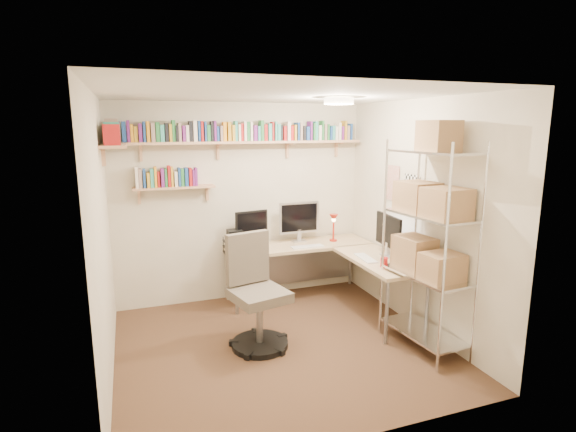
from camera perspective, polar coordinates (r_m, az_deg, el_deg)
name	(u,v)px	position (r m, az deg, el deg)	size (l,w,h in m)	color
ground	(280,346)	(4.79, -0.98, -16.18)	(3.20, 3.20, 0.00)	#43271C
room_shell	(280,197)	(4.30, -1.00, 2.46)	(3.24, 3.04, 2.52)	beige
wall_shelves	(209,142)	(5.40, -9.98, 9.19)	(3.12, 1.09, 0.80)	tan
corner_desk	(309,249)	(5.58, 2.67, -4.23)	(1.93, 1.84, 1.25)	beige
office_chair	(256,300)	(4.64, -4.08, -10.56)	(0.62, 0.63, 1.15)	black
wire_rack	(430,221)	(4.54, 17.53, -0.56)	(0.52, 0.94, 2.27)	silver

